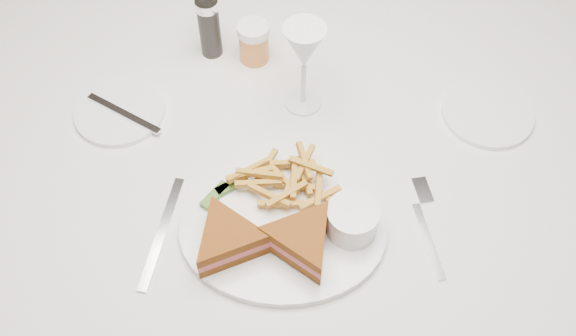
# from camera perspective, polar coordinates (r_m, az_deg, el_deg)

# --- Properties ---
(table) EXTENTS (1.63, 1.14, 0.75)m
(table) POSITION_cam_1_polar(r_m,az_deg,el_deg) (1.40, -0.06, -8.59)
(table) COLOR silver
(table) RESTS_ON ground
(chair_far) EXTENTS (0.84, 0.81, 0.70)m
(chair_far) POSITION_cam_1_polar(r_m,az_deg,el_deg) (1.95, -1.94, 13.42)
(chair_far) COLOR #4B382E
(chair_far) RESTS_ON ground
(table_setting) EXTENTS (0.81, 0.61, 0.18)m
(table_setting) POSITION_cam_1_polar(r_m,az_deg,el_deg) (1.02, -0.40, -0.28)
(table_setting) COLOR white
(table_setting) RESTS_ON table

